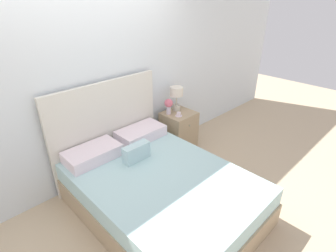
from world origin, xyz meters
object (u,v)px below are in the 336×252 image
at_px(nightstand, 179,131).
at_px(flower_vase, 169,105).
at_px(bed, 156,187).
at_px(table_lamp, 177,95).
at_px(teacup, 179,114).

bearing_deg(nightstand, flower_vase, 149.47).
distance_m(bed, nightstand, 1.31).
distance_m(table_lamp, teacup, 0.31).
xyz_separation_m(nightstand, table_lamp, (0.04, 0.10, 0.56)).
xyz_separation_m(bed, flower_vase, (0.97, 0.78, 0.48)).
xyz_separation_m(bed, table_lamp, (1.15, 0.80, 0.59)).
height_order(nightstand, table_lamp, table_lamp).
xyz_separation_m(flower_vase, teacup, (0.05, -0.16, -0.12)).
relative_size(bed, teacup, 20.47).
bearing_deg(flower_vase, bed, -141.12).
bearing_deg(nightstand, table_lamp, 65.90).
bearing_deg(flower_vase, nightstand, -30.53).
height_order(bed, flower_vase, bed).
bearing_deg(bed, table_lamp, 34.84).
relative_size(nightstand, table_lamp, 1.66).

